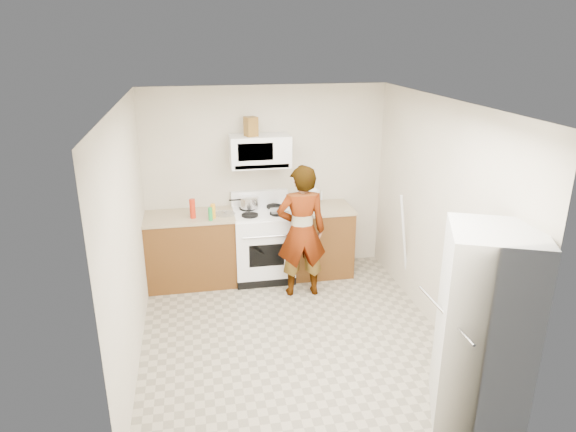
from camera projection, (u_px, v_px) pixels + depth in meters
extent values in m
plane|color=gray|center=(292.00, 335.00, 5.61)|extent=(3.60, 3.60, 0.00)
cube|color=beige|center=(266.00, 181.00, 6.84)|extent=(3.20, 0.02, 2.50)
cube|color=beige|center=(438.00, 218.00, 5.47)|extent=(0.02, 3.60, 2.50)
cube|color=#592F15|center=(191.00, 251.00, 6.65)|extent=(1.12, 0.62, 0.90)
cube|color=tan|center=(189.00, 217.00, 6.49)|extent=(1.14, 0.64, 0.03)
cube|color=#592F15|center=(320.00, 241.00, 6.95)|extent=(0.80, 0.62, 0.90)
cube|color=tan|center=(321.00, 208.00, 6.80)|extent=(0.82, 0.64, 0.03)
cube|color=white|center=(263.00, 246.00, 6.80)|extent=(0.76, 0.65, 0.90)
cube|color=white|center=(262.00, 213.00, 6.65)|extent=(0.76, 0.62, 0.03)
cube|color=white|center=(259.00, 198.00, 6.87)|extent=(0.76, 0.08, 0.20)
cube|color=white|center=(260.00, 151.00, 6.51)|extent=(0.76, 0.38, 0.40)
imported|color=tan|center=(302.00, 232.00, 6.24)|extent=(0.62, 0.42, 1.67)
cube|color=silver|center=(485.00, 327.00, 4.17)|extent=(0.92, 0.92, 1.70)
cylinder|color=silver|center=(314.00, 196.00, 6.95)|extent=(0.17, 0.17, 0.18)
cube|color=brown|center=(251.00, 127.00, 6.34)|extent=(0.18, 0.18, 0.24)
cylinder|color=silver|center=(249.00, 202.00, 6.72)|extent=(0.25, 0.25, 0.13)
cube|color=white|center=(280.00, 211.00, 6.58)|extent=(0.25, 0.16, 0.05)
cylinder|color=red|center=(193.00, 209.00, 6.36)|extent=(0.09, 0.09, 0.24)
cylinder|color=orange|center=(213.00, 211.00, 6.36)|extent=(0.06, 0.06, 0.18)
cylinder|color=#198C39|center=(210.00, 214.00, 6.28)|extent=(0.06, 0.06, 0.16)
cylinder|color=silver|center=(225.00, 214.00, 6.53)|extent=(0.32, 0.32, 0.01)
cylinder|color=silver|center=(404.00, 244.00, 6.30)|extent=(0.27, 0.15, 1.31)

